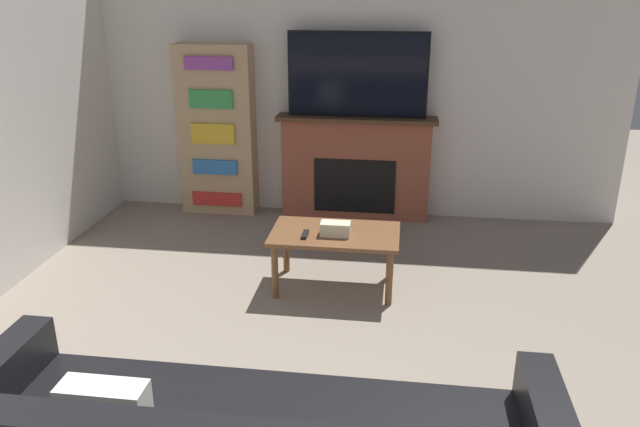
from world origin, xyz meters
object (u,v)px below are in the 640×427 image
(fireplace, at_px, (356,167))
(bookshelf, at_px, (217,131))
(tv, at_px, (357,75))
(coffee_table, at_px, (335,240))

(fireplace, xyz_separation_m, bookshelf, (-1.38, -0.02, 0.33))
(tv, xyz_separation_m, coffee_table, (-0.02, -1.56, -1.01))
(tv, height_order, coffee_table, tv)
(fireplace, distance_m, coffee_table, 1.58)
(coffee_table, relative_size, bookshelf, 0.57)
(tv, relative_size, bookshelf, 0.78)
(tv, distance_m, coffee_table, 1.86)
(tv, distance_m, bookshelf, 1.49)
(coffee_table, bearing_deg, bookshelf, 131.02)
(fireplace, xyz_separation_m, coffee_table, (-0.02, -1.58, -0.11))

